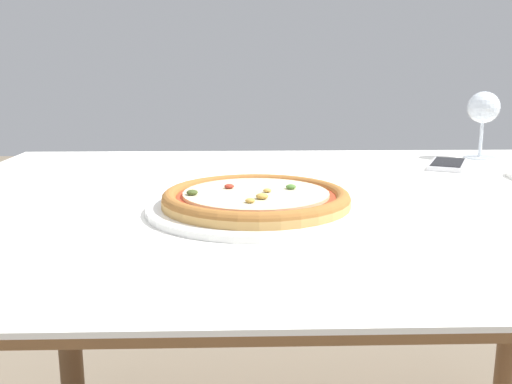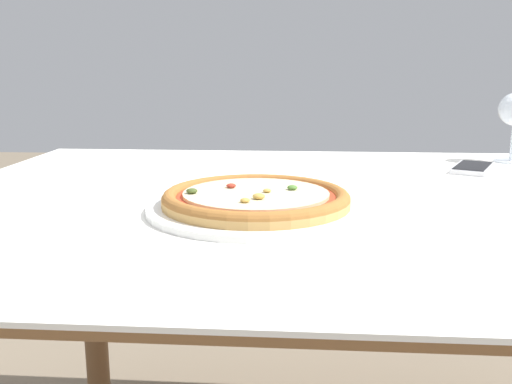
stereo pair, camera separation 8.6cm
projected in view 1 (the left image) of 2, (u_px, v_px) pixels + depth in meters
name	position (u px, v px, depth m)	size (l,w,h in m)	color
dining_table	(317.00, 236.00, 1.00)	(1.37, 1.03, 0.70)	brown
pizza_plate	(256.00, 201.00, 0.86)	(0.33, 0.33, 0.04)	white
wine_glass_far_left	(483.00, 110.00, 1.34)	(0.07, 0.07, 0.16)	silver
cell_phone	(448.00, 164.00, 1.25)	(0.12, 0.16, 0.01)	white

